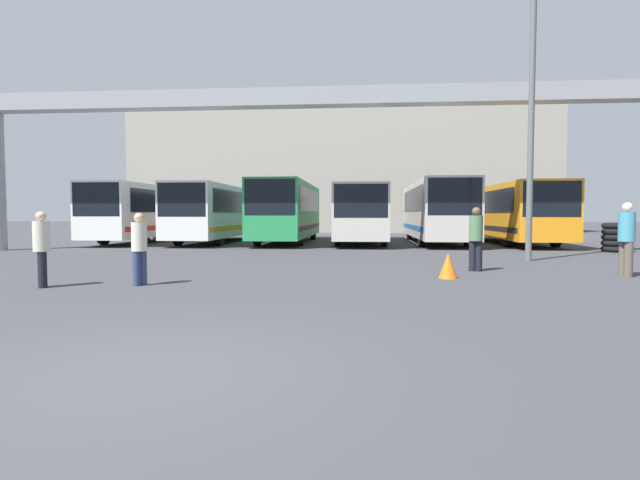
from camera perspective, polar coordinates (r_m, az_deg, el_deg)
ground_plane at (r=5.25m, az=-19.50°, el=-14.37°), size 200.00×200.00×0.00m
building_backdrop at (r=47.93m, az=2.42°, el=7.36°), size 36.70×12.00×10.47m
overhead_gantry at (r=20.58m, az=-1.04°, el=14.05°), size 27.50×0.80×6.56m
bus_slot_0 at (r=30.07m, az=-18.84°, el=3.25°), size 2.45×11.63×3.10m
bus_slot_1 at (r=28.14m, az=-11.83°, el=3.34°), size 2.44×10.48×3.07m
bus_slot_2 at (r=27.49m, az=-3.65°, el=3.57°), size 2.50×10.95×3.21m
bus_slot_3 at (r=27.14m, az=4.73°, el=3.30°), size 2.58×10.87×2.97m
bus_slot_4 at (r=27.77m, az=13.04°, el=3.51°), size 2.51×11.57×3.21m
bus_slot_5 at (r=28.69m, az=20.96°, el=3.19°), size 2.62×11.74×3.05m
pedestrian_near_right at (r=14.48m, az=31.62°, el=0.26°), size 0.38×0.38×1.84m
pedestrian_near_left at (r=14.18m, az=17.39°, el=0.29°), size 0.36×0.36×1.74m
pedestrian_near_center at (r=11.49m, az=-19.95°, el=-0.77°), size 0.33×0.33×1.58m
pedestrian_far_center at (r=12.04m, az=-29.21°, el=-0.72°), size 0.33×0.33×1.61m
traffic_cone at (r=12.43m, az=14.43°, el=-2.85°), size 0.44×0.44×0.62m
tire_stack at (r=23.80m, az=30.67°, el=0.26°), size 1.04×1.04×1.20m
lamp_post at (r=18.27m, az=23.00°, el=13.10°), size 0.36×0.36×8.95m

